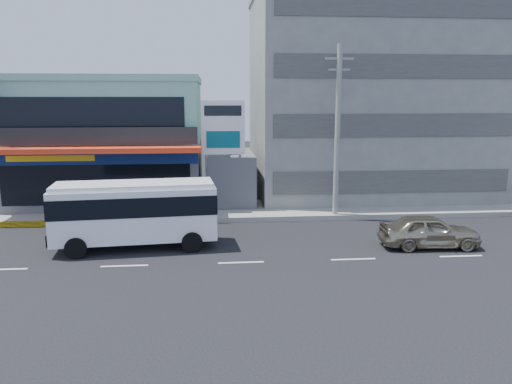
# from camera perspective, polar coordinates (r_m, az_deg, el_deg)

# --- Properties ---
(ground) EXTENTS (120.00, 120.00, 0.00)m
(ground) POSITION_cam_1_polar(r_m,az_deg,el_deg) (21.96, -1.73, -8.07)
(ground) COLOR black
(ground) RESTS_ON ground
(sidewalk) EXTENTS (70.00, 5.00, 0.30)m
(sidewalk) POSITION_cam_1_polar(r_m,az_deg,el_deg) (31.65, 6.32, -1.93)
(sidewalk) COLOR gray
(sidewalk) RESTS_ON ground
(shop_building) EXTENTS (12.40, 11.70, 8.00)m
(shop_building) POSITION_cam_1_polar(r_m,az_deg,el_deg) (35.49, -16.20, 5.38)
(shop_building) COLOR #444449
(shop_building) RESTS_ON ground
(concrete_building) EXTENTS (16.00, 12.00, 14.00)m
(concrete_building) POSITION_cam_1_polar(r_m,az_deg,el_deg) (37.45, 12.51, 10.42)
(concrete_building) COLOR gray
(concrete_building) RESTS_ON ground
(gap_structure) EXTENTS (3.00, 6.00, 3.50)m
(gap_structure) POSITION_cam_1_polar(r_m,az_deg,el_deg) (33.20, -2.97, 1.54)
(gap_structure) COLOR #444449
(gap_structure) RESTS_ON ground
(satellite_dish) EXTENTS (1.50, 1.50, 0.15)m
(satellite_dish) POSITION_cam_1_polar(r_m,az_deg,el_deg) (31.96, -2.93, 4.48)
(satellite_dish) COLOR slate
(satellite_dish) RESTS_ON gap_structure
(billboard) EXTENTS (2.60, 0.18, 6.90)m
(billboard) POSITION_cam_1_polar(r_m,az_deg,el_deg) (30.03, -3.78, 6.65)
(billboard) COLOR gray
(billboard) RESTS_ON ground
(utility_pole_near) EXTENTS (1.60, 0.30, 10.00)m
(utility_pole_near) POSITION_cam_1_polar(r_m,az_deg,el_deg) (29.11, 9.29, 6.84)
(utility_pole_near) COLOR #999993
(utility_pole_near) RESTS_ON ground
(minibus) EXTENTS (7.75, 3.21, 3.17)m
(minibus) POSITION_cam_1_polar(r_m,az_deg,el_deg) (24.21, -13.65, -1.93)
(minibus) COLOR white
(minibus) RESTS_ON ground
(sedan) EXTENTS (4.76, 2.11, 1.59)m
(sedan) POSITION_cam_1_polar(r_m,az_deg,el_deg) (25.32, 19.19, -4.23)
(sedan) COLOR tan
(sedan) RESTS_ON ground
(motorcycle_rider) EXTENTS (1.62, 0.89, 1.97)m
(motorcycle_rider) POSITION_cam_1_polar(r_m,az_deg,el_deg) (28.81, -20.88, -2.85)
(motorcycle_rider) COLOR #610E0D
(motorcycle_rider) RESTS_ON ground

